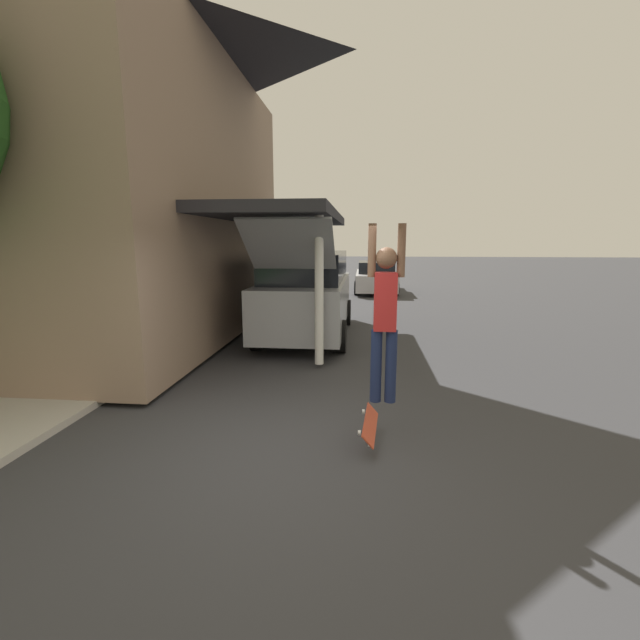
% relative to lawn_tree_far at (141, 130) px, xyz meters
% --- Properties ---
extents(ground_plane, '(120.00, 120.00, 0.00)m').
position_rel_lawn_tree_far_xyz_m(ground_plane, '(4.90, -7.14, -5.21)').
color(ground_plane, '#333335').
extents(lawn, '(10.00, 80.00, 0.08)m').
position_rel_lawn_tree_far_xyz_m(lawn, '(-3.10, -1.14, -5.17)').
color(lawn, '#2D6B28').
rests_on(lawn, ground_plane).
extents(sidewalk, '(1.80, 80.00, 0.10)m').
position_rel_lawn_tree_far_xyz_m(sidewalk, '(1.30, -1.14, -5.16)').
color(sidewalk, '#ADA89E').
rests_on(sidewalk, ground_plane).
extents(house, '(13.44, 9.79, 8.64)m').
position_rel_lawn_tree_far_xyz_m(house, '(-2.36, -1.61, -0.68)').
color(house, '#89705B').
rests_on(house, lawn).
extents(lawn_tree_far, '(3.96, 3.96, 7.14)m').
position_rel_lawn_tree_far_xyz_m(lawn_tree_far, '(0.00, 0.00, 0.00)').
color(lawn_tree_far, brown).
rests_on(lawn_tree_far, lawn).
extents(suv_parked, '(2.03, 5.68, 2.73)m').
position_rel_lawn_tree_far_xyz_m(suv_parked, '(4.57, -1.14, -4.11)').
color(suv_parked, gray).
rests_on(suv_parked, ground_plane).
extents(car_down_street, '(1.92, 4.53, 1.39)m').
position_rel_lawn_tree_far_xyz_m(car_down_street, '(6.51, 8.41, -4.55)').
color(car_down_street, '#B7B7BC').
rests_on(car_down_street, ground_plane).
extents(skateboarder, '(0.41, 0.24, 2.04)m').
position_rel_lawn_tree_far_xyz_m(skateboarder, '(6.18, -6.70, -3.67)').
color(skateboarder, '#192347').
rests_on(skateboarder, ground_plane).
extents(skateboard, '(0.25, 0.82, 0.26)m').
position_rel_lawn_tree_far_xyz_m(skateboard, '(6.03, -6.83, -4.97)').
color(skateboard, '#B73D23').
rests_on(skateboard, ground_plane).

